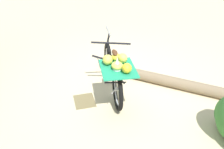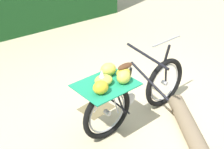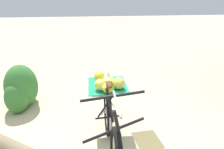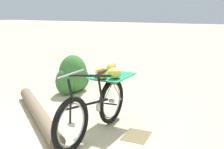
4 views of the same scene
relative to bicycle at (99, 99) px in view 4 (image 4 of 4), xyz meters
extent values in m
plane|color=beige|center=(-0.32, 0.11, -0.51)|extent=(60.00, 60.00, 0.00)
torus|color=black|center=(-0.66, 0.07, -0.14)|extent=(0.73, 0.14, 0.73)
torus|color=#B7B7BC|center=(-0.66, 0.07, -0.14)|extent=(0.56, 0.08, 0.57)
cylinder|color=#B7B7BC|center=(-0.66, 0.07, -0.14)|extent=(0.07, 0.09, 0.06)
torus|color=black|center=(0.39, -0.04, -0.14)|extent=(0.73, 0.14, 0.73)
torus|color=#B7B7BC|center=(0.39, -0.04, -0.14)|extent=(0.56, 0.08, 0.57)
cylinder|color=#B7B7BC|center=(0.39, -0.04, -0.14)|extent=(0.07, 0.09, 0.06)
cylinder|color=black|center=(-0.34, 0.03, 0.02)|extent=(0.11, 0.70, 0.30)
cylinder|color=black|center=(-0.27, 0.03, 0.41)|extent=(0.11, 0.71, 0.11)
cylinder|color=black|center=(0.05, -0.01, 0.13)|extent=(0.05, 0.12, 0.49)
cylinder|color=black|center=(0.20, -0.02, -0.13)|extent=(0.06, 0.38, 0.05)
cylinder|color=black|center=(0.24, -0.03, 0.09)|extent=(0.06, 0.32, 0.47)
cylinder|color=black|center=(-0.67, 0.07, 0.01)|extent=(0.03, 0.05, 0.30)
cylinder|color=black|center=(-0.65, 0.07, 0.31)|extent=(0.05, 0.10, 0.30)
cylinder|color=gray|center=(-0.62, 0.06, 0.51)|extent=(0.52, 0.08, 0.02)
ellipsoid|color=#4C2D19|center=(0.11, -0.01, 0.40)|extent=(0.23, 0.11, 0.06)
cylinder|color=#B7B7BC|center=(0.01, 0.00, -0.11)|extent=(0.16, 0.04, 0.16)
cylinder|color=#B7B7BC|center=(0.29, -0.03, 0.05)|extent=(0.04, 0.20, 0.39)
cylinder|color=#B7B7BC|center=(0.50, -0.05, 0.05)|extent=(0.04, 0.24, 0.39)
cube|color=brown|center=(0.41, -0.04, 0.25)|extent=(0.64, 0.50, 0.02)
cube|color=#1E8C60|center=(0.41, -0.04, 0.27)|extent=(0.73, 0.61, 0.01)
ellipsoid|color=yellow|center=(0.15, 0.00, 0.34)|extent=(0.18, 0.15, 0.12)
ellipsoid|color=#CCC64C|center=(0.42, -0.06, 0.33)|extent=(0.26, 0.23, 0.11)
ellipsoid|color=#CCC64C|center=(0.24, 0.08, 0.35)|extent=(0.19, 0.16, 0.16)
ellipsoid|color=#CCC64C|center=(0.24, -0.17, 0.35)|extent=(0.23, 0.21, 0.16)
ellipsoid|color=gold|center=(0.57, 0.05, 0.35)|extent=(0.21, 0.20, 0.15)
cone|color=white|center=(0.44, -0.07, 0.38)|extent=(0.15, 0.15, 0.20)
cylinder|color=#7F6B51|center=(0.04, 1.15, -0.40)|extent=(1.70, 1.96, 0.21)
ellipsoid|color=#387533|center=(1.56, 1.38, -0.09)|extent=(0.66, 0.59, 0.82)
ellipsoid|color=#387533|center=(1.33, 1.43, -0.22)|extent=(0.45, 0.41, 0.58)
ellipsoid|color=#387533|center=(1.77, 1.32, -0.24)|extent=(0.41, 0.37, 0.54)
cylinder|color=#4C3823|center=(1.56, 1.38, -0.42)|extent=(0.06, 0.06, 0.16)
cube|color=olive|center=(0.07, -0.56, -0.50)|extent=(0.44, 0.36, 0.01)
camera|label=1|loc=(3.54, -0.99, 2.10)|focal=38.26mm
camera|label=2|loc=(2.67, 2.18, 2.28)|focal=52.22mm
camera|label=3|loc=(-2.24, 0.46, 1.37)|focal=32.63mm
camera|label=4|loc=(-3.42, -1.68, 1.30)|focal=44.03mm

